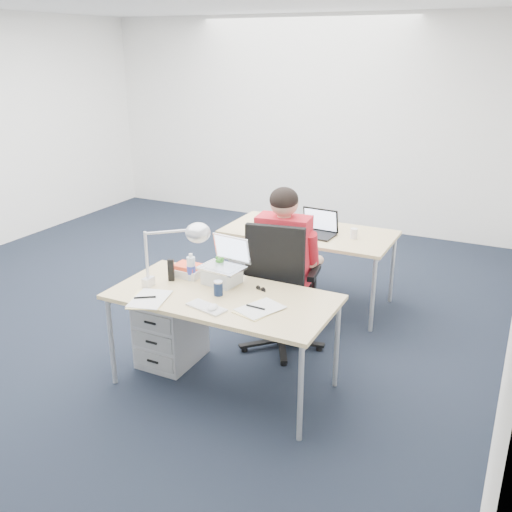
{
  "coord_description": "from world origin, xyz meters",
  "views": [
    {
      "loc": [
        2.98,
        -3.96,
        2.39
      ],
      "look_at": [
        1.13,
        -0.22,
        0.85
      ],
      "focal_mm": 40.0,
      "sensor_mm": 36.0,
      "label": 1
    }
  ],
  "objects_px": {
    "book_stack": "(188,270)",
    "sunglasses": "(261,289)",
    "drawer_pedestal_far": "(258,270)",
    "desk_lamp": "(166,253)",
    "far_cup": "(354,233)",
    "computer_mouse": "(213,308)",
    "bear_figurine": "(220,267)",
    "seated_person": "(288,264)",
    "cordless_phone": "(171,270)",
    "can_koozie": "(218,288)",
    "desk_near": "(223,301)",
    "water_bottle": "(191,267)",
    "headphones": "(226,278)",
    "wireless_keyboard": "(206,307)",
    "dark_laptop": "(315,223)",
    "desk_far": "(309,236)",
    "drawer_pedestal_near": "(171,329)",
    "office_chair": "(281,312)",
    "silver_laptop": "(222,262)"
  },
  "relations": [
    {
      "from": "bear_figurine",
      "to": "drawer_pedestal_far",
      "type": "bearing_deg",
      "value": 95.43
    },
    {
      "from": "computer_mouse",
      "to": "cordless_phone",
      "type": "bearing_deg",
      "value": 138.34
    },
    {
      "from": "wireless_keyboard",
      "to": "book_stack",
      "type": "xyz_separation_m",
      "value": [
        -0.42,
        0.43,
        0.04
      ]
    },
    {
      "from": "seated_person",
      "to": "drawer_pedestal_far",
      "type": "height_order",
      "value": "seated_person"
    },
    {
      "from": "drawer_pedestal_far",
      "to": "water_bottle",
      "type": "height_order",
      "value": "water_bottle"
    },
    {
      "from": "seated_person",
      "to": "bear_figurine",
      "type": "bearing_deg",
      "value": -122.39
    },
    {
      "from": "sunglasses",
      "to": "computer_mouse",
      "type": "bearing_deg",
      "value": -90.85
    },
    {
      "from": "seated_person",
      "to": "desk_far",
      "type": "bearing_deg",
      "value": 92.66
    },
    {
      "from": "seated_person",
      "to": "water_bottle",
      "type": "xyz_separation_m",
      "value": [
        -0.47,
        -0.75,
        0.15
      ]
    },
    {
      "from": "drawer_pedestal_far",
      "to": "dark_laptop",
      "type": "distance_m",
      "value": 0.84
    },
    {
      "from": "seated_person",
      "to": "can_koozie",
      "type": "relative_size",
      "value": 12.7
    },
    {
      "from": "headphones",
      "to": "book_stack",
      "type": "relative_size",
      "value": 0.95
    },
    {
      "from": "desk_near",
      "to": "dark_laptop",
      "type": "relative_size",
      "value": 4.6
    },
    {
      "from": "far_cup",
      "to": "bear_figurine",
      "type": "bearing_deg",
      "value": -114.67
    },
    {
      "from": "office_chair",
      "to": "computer_mouse",
      "type": "height_order",
      "value": "office_chair"
    },
    {
      "from": "bear_figurine",
      "to": "desk_far",
      "type": "bearing_deg",
      "value": 74.42
    },
    {
      "from": "wireless_keyboard",
      "to": "book_stack",
      "type": "bearing_deg",
      "value": 148.49
    },
    {
      "from": "drawer_pedestal_far",
      "to": "far_cup",
      "type": "relative_size",
      "value": 5.83
    },
    {
      "from": "silver_laptop",
      "to": "wireless_keyboard",
      "type": "bearing_deg",
      "value": -67.42
    },
    {
      "from": "wireless_keyboard",
      "to": "book_stack",
      "type": "height_order",
      "value": "book_stack"
    },
    {
      "from": "seated_person",
      "to": "computer_mouse",
      "type": "bearing_deg",
      "value": -99.39
    },
    {
      "from": "cordless_phone",
      "to": "headphones",
      "type": "bearing_deg",
      "value": 5.14
    },
    {
      "from": "cordless_phone",
      "to": "can_koozie",
      "type": "bearing_deg",
      "value": -31.34
    },
    {
      "from": "drawer_pedestal_far",
      "to": "desk_lamp",
      "type": "bearing_deg",
      "value": -86.54
    },
    {
      "from": "book_stack",
      "to": "sunglasses",
      "type": "bearing_deg",
      "value": 0.09
    },
    {
      "from": "drawer_pedestal_far",
      "to": "water_bottle",
      "type": "relative_size",
      "value": 2.63
    },
    {
      "from": "office_chair",
      "to": "wireless_keyboard",
      "type": "xyz_separation_m",
      "value": [
        -0.14,
        -0.94,
        0.42
      ]
    },
    {
      "from": "drawer_pedestal_far",
      "to": "desk_lamp",
      "type": "xyz_separation_m",
      "value": [
        0.1,
        -1.69,
        0.74
      ]
    },
    {
      "from": "desk_near",
      "to": "computer_mouse",
      "type": "bearing_deg",
      "value": -75.48
    },
    {
      "from": "drawer_pedestal_near",
      "to": "drawer_pedestal_far",
      "type": "bearing_deg",
      "value": 87.93
    },
    {
      "from": "book_stack",
      "to": "desk_lamp",
      "type": "relative_size",
      "value": 0.37
    },
    {
      "from": "computer_mouse",
      "to": "book_stack",
      "type": "distance_m",
      "value": 0.65
    },
    {
      "from": "office_chair",
      "to": "drawer_pedestal_near",
      "type": "height_order",
      "value": "office_chair"
    },
    {
      "from": "drawer_pedestal_far",
      "to": "wireless_keyboard",
      "type": "xyz_separation_m",
      "value": [
        0.51,
        -1.82,
        0.46
      ]
    },
    {
      "from": "silver_laptop",
      "to": "book_stack",
      "type": "xyz_separation_m",
      "value": [
        -0.3,
        0.0,
        -0.12
      ]
    },
    {
      "from": "desk_lamp",
      "to": "can_koozie",
      "type": "bearing_deg",
      "value": 26.5
    },
    {
      "from": "wireless_keyboard",
      "to": "bear_figurine",
      "type": "height_order",
      "value": "bear_figurine"
    },
    {
      "from": "wireless_keyboard",
      "to": "computer_mouse",
      "type": "relative_size",
      "value": 2.7
    },
    {
      "from": "can_koozie",
      "to": "water_bottle",
      "type": "xyz_separation_m",
      "value": [
        -0.32,
        0.16,
        0.05
      ]
    },
    {
      "from": "headphones",
      "to": "cordless_phone",
      "type": "relative_size",
      "value": 1.17
    },
    {
      "from": "computer_mouse",
      "to": "headphones",
      "type": "distance_m",
      "value": 0.52
    },
    {
      "from": "desk_far",
      "to": "desk_lamp",
      "type": "bearing_deg",
      "value": -102.6
    },
    {
      "from": "desk_near",
      "to": "drawer_pedestal_near",
      "type": "bearing_deg",
      "value": 167.23
    },
    {
      "from": "cordless_phone",
      "to": "desk_lamp",
      "type": "distance_m",
      "value": 0.27
    },
    {
      "from": "can_koozie",
      "to": "book_stack",
      "type": "relative_size",
      "value": 0.51
    },
    {
      "from": "bear_figurine",
      "to": "desk_lamp",
      "type": "bearing_deg",
      "value": -128.18
    },
    {
      "from": "drawer_pedestal_near",
      "to": "bear_figurine",
      "type": "bearing_deg",
      "value": 22.15
    },
    {
      "from": "drawer_pedestal_far",
      "to": "bear_figurine",
      "type": "bearing_deg",
      "value": -76.29
    },
    {
      "from": "computer_mouse",
      "to": "bear_figurine",
      "type": "distance_m",
      "value": 0.58
    },
    {
      "from": "seated_person",
      "to": "desk_lamp",
      "type": "relative_size",
      "value": 2.38
    }
  ]
}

